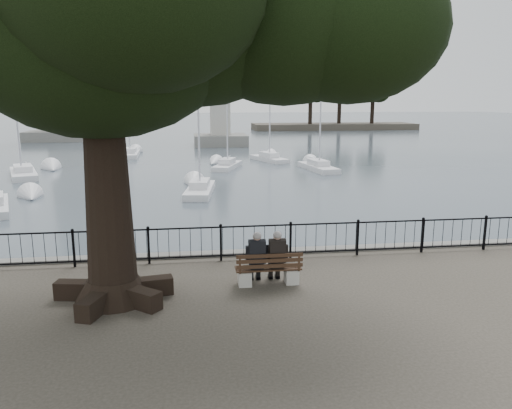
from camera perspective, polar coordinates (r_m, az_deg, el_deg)
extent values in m
cube|color=#63615E|center=(15.01, -0.26, -7.48)|extent=(200.00, 0.40, 1.20)
plane|color=#343E48|center=(114.18, -6.82, 9.09)|extent=(260.00, 260.00, 0.00)
cube|color=black|center=(14.10, 0.00, -2.47)|extent=(22.00, 0.04, 0.04)
cube|color=black|center=(14.33, 0.00, -5.68)|extent=(22.00, 0.04, 0.04)
cube|color=#A5A199|center=(12.40, -1.31, -8.38)|extent=(0.32, 0.41, 0.37)
cube|color=#A5A199|center=(12.57, 4.06, -8.11)|extent=(0.32, 0.41, 0.37)
cube|color=black|center=(12.40, 1.40, -7.29)|extent=(1.62, 0.45, 0.04)
cube|color=black|center=(12.08, 1.59, -6.45)|extent=(1.62, 0.04, 0.36)
cube|color=black|center=(12.33, 0.06, -6.86)|extent=(0.33, 0.27, 0.22)
cube|color=black|center=(12.13, 0.13, -5.47)|extent=(0.40, 0.22, 0.54)
sphere|color=tan|center=(12.06, 0.11, -3.71)|extent=(0.21, 0.21, 0.21)
ellipsoid|color=gray|center=(12.03, 0.12, -3.59)|extent=(0.22, 0.22, 0.18)
cube|color=black|center=(12.68, -0.10, -7.81)|extent=(0.29, 0.40, 0.41)
cube|color=black|center=(12.40, 2.36, -6.75)|extent=(0.33, 0.27, 0.22)
cube|color=black|center=(12.20, 2.46, -5.38)|extent=(0.40, 0.22, 0.54)
sphere|color=tan|center=(12.13, 2.44, -3.62)|extent=(0.21, 0.21, 0.21)
ellipsoid|color=gray|center=(12.10, 2.46, -3.50)|extent=(0.22, 0.22, 0.18)
cube|color=black|center=(12.75, 2.15, -7.71)|extent=(0.29, 0.40, 0.41)
cone|color=black|center=(11.99, -15.95, -9.20)|extent=(1.75, 1.75, 0.52)
cone|color=black|center=(11.30, -16.76, 4.34)|extent=(1.13, 1.13, 6.18)
ellipsoid|color=black|center=(11.32, -17.69, 18.97)|extent=(5.98, 5.98, 4.66)
ellipsoid|color=black|center=(11.64, -7.23, 21.25)|extent=(5.36, 5.36, 4.18)
ellipsoid|color=black|center=(11.50, 3.28, 20.40)|extent=(4.74, 4.74, 3.70)
ellipsoid|color=black|center=(11.41, 10.70, 19.25)|extent=(4.12, 4.12, 3.22)
ellipsoid|color=black|center=(13.38, -20.61, 20.29)|extent=(4.74, 4.74, 3.70)
cube|color=#63615E|center=(74.97, -20.28, 7.46)|extent=(10.60, 10.60, 1.40)
cone|color=#A5A199|center=(75.26, -21.03, 17.46)|extent=(6.78, 6.78, 25.44)
cube|color=#63615E|center=(61.35, -4.10, 7.33)|extent=(6.28, 6.28, 1.40)
cube|color=#A5A199|center=(61.20, -4.13, 9.75)|extent=(2.30, 2.72, 4.19)
cube|color=#63615E|center=(61.15, -4.16, 11.85)|extent=(2.72, 3.13, 0.30)
cube|color=#A5A199|center=(61.47, -4.20, 12.68)|extent=(1.36, 2.30, 1.47)
cube|color=#A5A199|center=(60.44, -4.14, 13.38)|extent=(1.57, 1.05, 1.67)
sphere|color=#A5A199|center=(60.07, -4.13, 14.49)|extent=(1.78, 1.78, 1.78)
cube|color=silver|center=(29.83, -6.42, 1.45)|extent=(2.07, 5.30, 0.57)
cube|color=silver|center=(29.74, -6.44, 2.40)|extent=(1.31, 2.22, 0.43)
cylinder|color=silver|center=(29.05, -6.68, 12.51)|extent=(0.11, 0.11, 10.84)
cube|color=silver|center=(39.81, 7.11, 4.06)|extent=(2.22, 5.51, 0.60)
cube|color=silver|center=(39.75, 7.13, 4.78)|extent=(1.39, 2.31, 0.45)
cylinder|color=silver|center=(39.16, 7.42, 11.37)|extent=(0.12, 0.12, 9.54)
cube|color=silver|center=(39.84, -25.03, 3.04)|extent=(3.49, 6.07, 0.65)
cube|color=silver|center=(39.78, -25.09, 3.75)|extent=(1.92, 2.65, 0.49)
cylinder|color=silver|center=(39.17, -25.97, 11.80)|extent=(0.13, 0.13, 11.59)
cube|color=silver|center=(40.65, -3.29, 4.30)|extent=(2.86, 5.00, 0.54)
cube|color=silver|center=(40.59, -3.30, 5.00)|extent=(1.58, 2.18, 0.40)
cylinder|color=silver|center=(40.03, -3.34, 11.19)|extent=(0.11, 0.11, 9.16)
cube|color=silver|center=(45.33, 1.50, 5.10)|extent=(3.05, 5.16, 0.55)
cube|color=silver|center=(45.27, 1.51, 5.73)|extent=(1.67, 2.26, 0.42)
cylinder|color=silver|center=(44.74, 1.60, 11.46)|extent=(0.11, 0.11, 9.44)
cube|color=silver|center=(50.53, -14.16, 5.45)|extent=(1.72, 5.51, 0.61)
cube|color=silver|center=(50.48, -14.19, 6.02)|extent=(1.19, 2.26, 0.45)
cylinder|color=silver|center=(49.96, -14.59, 13.01)|extent=(0.12, 0.12, 12.71)
cube|color=#342F27|center=(95.03, 8.85, 8.78)|extent=(30.00, 8.00, 1.20)
cylinder|color=black|center=(91.70, 6.21, 10.31)|extent=(0.70, 0.70, 4.00)
ellipsoid|color=black|center=(91.68, 6.27, 12.81)|extent=(5.20, 5.20, 4.16)
cylinder|color=black|center=(95.22, 9.49, 10.28)|extent=(0.70, 0.70, 4.00)
ellipsoid|color=black|center=(95.20, 9.57, 12.68)|extent=(5.20, 5.20, 4.16)
cylinder|color=black|center=(96.21, 13.14, 10.15)|extent=(0.70, 0.70, 4.00)
ellipsoid|color=black|center=(96.19, 13.25, 12.53)|extent=(5.20, 5.20, 4.16)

